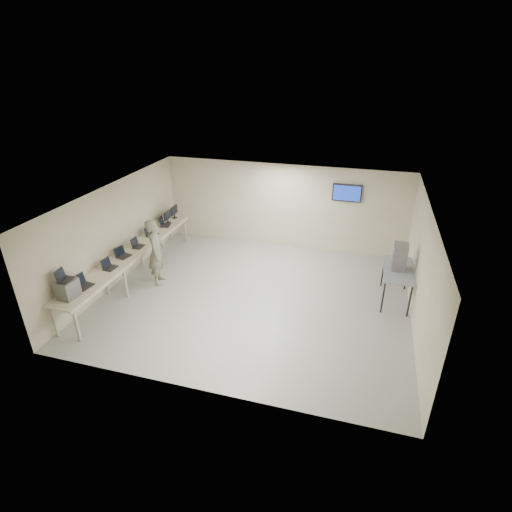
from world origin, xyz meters
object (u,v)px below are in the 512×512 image
(equipment_box, at_px, (68,289))
(soldier, at_px, (156,252))
(workbench, at_px, (132,254))
(side_table, at_px, (398,272))

(equipment_box, distance_m, soldier, 2.69)
(workbench, distance_m, soldier, 0.77)
(workbench, height_order, side_table, side_table)
(equipment_box, distance_m, side_table, 8.01)
(workbench, xyz_separation_m, side_table, (7.19, 0.89, 0.04))
(soldier, xyz_separation_m, side_table, (6.44, 0.83, -0.09))
(workbench, xyz_separation_m, equipment_box, (-0.06, -2.50, 0.29))
(equipment_box, bearing_deg, side_table, 29.70)
(equipment_box, bearing_deg, workbench, 93.19)
(soldier, bearing_deg, workbench, 75.93)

